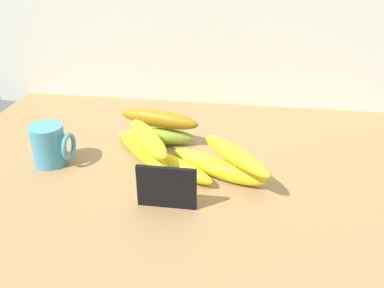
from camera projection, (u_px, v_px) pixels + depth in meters
The scene contains 11 objects.
counter_top at pixel (180, 174), 89.58cm from camera, with size 110.00×76.00×3.00cm, color #9E794C.
chalkboard_sign at pixel (169, 189), 74.80cm from camera, with size 11.00×1.80×8.40cm.
coffee_mug at pixel (50, 145), 88.67cm from camera, with size 8.64×7.14×8.89cm.
banana_0 at pixel (144, 153), 91.03cm from camera, with size 20.89×3.74×3.74cm, color yellow.
banana_1 at pixel (156, 136), 97.75cm from camera, with size 18.42×4.06×4.06cm, color #90B733.
banana_2 at pixel (204, 162), 86.98cm from camera, with size 15.75×3.97×3.97cm, color gold.
banana_3 at pixel (177, 167), 85.81cm from camera, with size 18.51×3.56×3.56cm, color yellow.
banana_4 at pixel (228, 172), 83.74cm from camera, with size 16.24×3.89×3.89cm, color yellow.
banana_5 at pixel (148, 139), 88.10cm from camera, with size 19.16×4.33×4.33cm, color yellow.
banana_6 at pixel (159, 119), 96.76cm from camera, with size 19.75×4.13×4.13cm, color #A17515.
banana_7 at pixel (236, 155), 81.98cm from camera, with size 19.45×3.73×3.73cm, color yellow.
Camera 1 is at (13.75, -75.10, 48.88)cm, focal length 38.58 mm.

